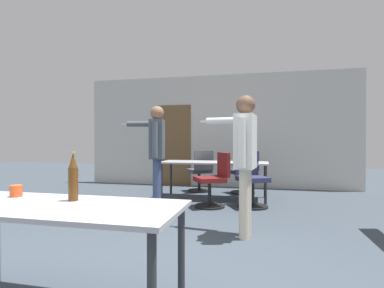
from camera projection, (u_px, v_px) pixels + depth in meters
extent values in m
cube|color=beige|center=(217.00, 131.00, 7.47)|extent=(6.73, 0.10, 2.77)
cube|color=brown|center=(174.00, 145.00, 7.67)|extent=(0.90, 0.02, 2.05)
cube|color=#A8A8AD|center=(56.00, 207.00, 1.96)|extent=(1.67, 0.69, 0.03)
cylinder|color=#2D2D33|center=(181.00, 256.00, 2.07)|extent=(0.05, 0.05, 0.69)
cube|color=#A8A8AD|center=(214.00, 163.00, 5.90)|extent=(2.09, 0.76, 0.03)
cylinder|color=#2D2D33|center=(161.00, 181.00, 5.82)|extent=(0.05, 0.05, 0.69)
cylinder|color=#2D2D33|center=(266.00, 185.00, 5.37)|extent=(0.05, 0.05, 0.69)
cylinder|color=#2D2D33|center=(171.00, 178.00, 6.44)|extent=(0.05, 0.05, 0.69)
cylinder|color=#2D2D33|center=(265.00, 180.00, 6.00)|extent=(0.05, 0.05, 0.69)
cylinder|color=beige|center=(244.00, 204.00, 3.47)|extent=(0.12, 0.12, 0.81)
cylinder|color=beige|center=(247.00, 201.00, 3.62)|extent=(0.12, 0.12, 0.81)
cube|color=silver|center=(245.00, 141.00, 3.54)|extent=(0.26, 0.41, 0.64)
sphere|color=brown|center=(246.00, 105.00, 3.53)|extent=(0.23, 0.23, 0.23)
cylinder|color=silver|center=(242.00, 143.00, 3.32)|extent=(0.09, 0.09, 0.55)
cylinder|color=silver|center=(227.00, 121.00, 3.85)|extent=(0.56, 0.16, 0.09)
cube|color=white|center=(205.00, 121.00, 3.96)|extent=(0.12, 0.05, 0.03)
cylinder|color=#3D4C75|center=(156.00, 184.00, 4.98)|extent=(0.12, 0.12, 0.84)
cylinder|color=#3D4C75|center=(158.00, 183.00, 5.15)|extent=(0.12, 0.12, 0.84)
cube|color=#4C5660|center=(157.00, 139.00, 5.06)|extent=(0.30, 0.44, 0.66)
sphere|color=#936B4C|center=(157.00, 113.00, 5.05)|extent=(0.23, 0.23, 0.23)
cylinder|color=#4C5660|center=(155.00, 140.00, 4.81)|extent=(0.10, 0.10, 0.57)
cylinder|color=#4C5660|center=(143.00, 124.00, 5.31)|extent=(0.58, 0.21, 0.10)
cube|color=white|center=(125.00, 124.00, 5.32)|extent=(0.12, 0.06, 0.03)
cylinder|color=black|center=(210.00, 206.00, 5.15)|extent=(0.52, 0.52, 0.03)
cylinder|color=black|center=(210.00, 194.00, 5.14)|extent=(0.06, 0.06, 0.41)
cube|color=maroon|center=(210.00, 179.00, 5.14)|extent=(0.63, 0.63, 0.08)
cube|color=maroon|center=(224.00, 165.00, 5.22)|extent=(0.27, 0.41, 0.42)
cylinder|color=black|center=(243.00, 192.00, 6.51)|extent=(0.52, 0.52, 0.03)
cylinder|color=black|center=(243.00, 183.00, 6.51)|extent=(0.06, 0.06, 0.39)
cube|color=navy|center=(243.00, 172.00, 6.50)|extent=(0.65, 0.65, 0.08)
cube|color=navy|center=(250.00, 161.00, 6.27)|extent=(0.38, 0.32, 0.42)
cylinder|color=black|center=(199.00, 191.00, 6.75)|extent=(0.52, 0.52, 0.03)
cylinder|color=black|center=(199.00, 181.00, 6.75)|extent=(0.06, 0.06, 0.39)
cube|color=#4C4C51|center=(199.00, 171.00, 6.74)|extent=(0.64, 0.64, 0.08)
cube|color=#4C4C51|center=(204.00, 160.00, 6.50)|extent=(0.39, 0.30, 0.42)
cylinder|color=black|center=(253.00, 206.00, 5.12)|extent=(0.52, 0.52, 0.03)
cylinder|color=black|center=(253.00, 193.00, 5.12)|extent=(0.06, 0.06, 0.42)
cube|color=navy|center=(253.00, 179.00, 5.12)|extent=(0.62, 0.62, 0.08)
cube|color=navy|center=(247.00, 163.00, 5.37)|extent=(0.42, 0.25, 0.42)
cylinder|color=#563314|center=(73.00, 184.00, 2.08)|extent=(0.07, 0.07, 0.23)
cone|color=#563314|center=(73.00, 160.00, 2.08)|extent=(0.06, 0.06, 0.10)
cylinder|color=gold|center=(73.00, 152.00, 2.08)|extent=(0.03, 0.03, 0.01)
cylinder|color=#E05123|center=(16.00, 191.00, 2.23)|extent=(0.09, 0.09, 0.09)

